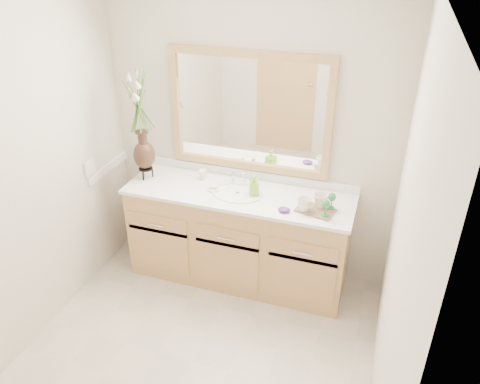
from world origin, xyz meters
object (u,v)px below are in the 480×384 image
(soap_bottle, at_px, (254,186))
(tray, at_px, (315,210))
(tumbler, at_px, (203,175))
(flower_vase, at_px, (139,111))

(soap_bottle, height_order, tray, soap_bottle)
(tumbler, relative_size, tray, 0.31)
(flower_vase, distance_m, tray, 1.57)
(tumbler, relative_size, soap_bottle, 0.57)
(tumbler, bearing_deg, soap_bottle, -13.03)
(tumbler, bearing_deg, tray, -12.11)
(flower_vase, bearing_deg, tray, -3.58)
(flower_vase, distance_m, tumbler, 0.73)
(flower_vase, xyz_separation_m, tray, (1.45, -0.09, -0.58))
(soap_bottle, bearing_deg, tray, -32.65)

